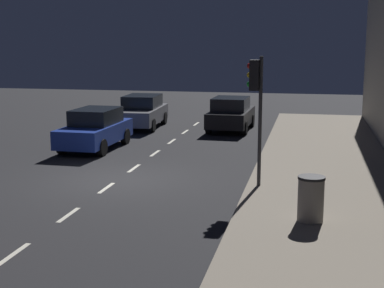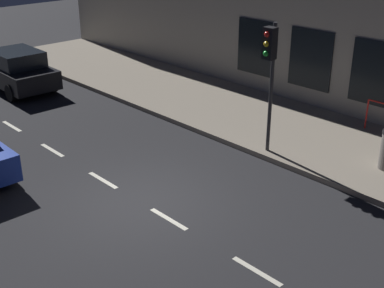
{
  "view_description": "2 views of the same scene",
  "coord_description": "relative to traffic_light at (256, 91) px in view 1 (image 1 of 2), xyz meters",
  "views": [
    {
      "loc": [
        5.69,
        -15.81,
        4.2
      ],
      "look_at": [
        2.38,
        -0.23,
        1.25
      ],
      "focal_mm": 52.29,
      "sensor_mm": 36.0,
      "label": 1
    },
    {
      "loc": [
        -6.55,
        -8.67,
        6.32
      ],
      "look_at": [
        1.42,
        -0.28,
        1.21
      ],
      "focal_mm": 48.49,
      "sensor_mm": 36.0,
      "label": 2
    }
  ],
  "objects": [
    {
      "name": "ground_plane",
      "position": [
        -4.21,
        0.34,
        -2.84
      ],
      "size": [
        60.0,
        60.0,
        0.0
      ],
      "primitive_type": "plane",
      "color": "#232326"
    },
    {
      "name": "sidewalk",
      "position": [
        2.04,
        0.34,
        -2.77
      ],
      "size": [
        4.5,
        32.0,
        0.15
      ],
      "color": "gray",
      "rests_on": "ground"
    },
    {
      "name": "parked_car_0",
      "position": [
        -2.18,
        10.65,
        -2.06
      ],
      "size": [
        1.96,
        3.98,
        1.58
      ],
      "rotation": [
        0.0,
        0.0,
        -0.03
      ],
      "color": "black",
      "rests_on": "ground"
    },
    {
      "name": "parked_car_2",
      "position": [
        -6.59,
        10.64,
        -2.05
      ],
      "size": [
        2.05,
        4.31,
        1.58
      ],
      "rotation": [
        0.0,
        0.0,
        3.19
      ],
      "color": "slate",
      "rests_on": "ground"
    },
    {
      "name": "lane_centre_line",
      "position": [
        -4.21,
        -0.66,
        -2.84
      ],
      "size": [
        0.12,
        27.2,
        0.01
      ],
      "color": "beige",
      "rests_on": "ground"
    },
    {
      "name": "parked_car_1",
      "position": [
        -6.75,
        4.95,
        -2.06
      ],
      "size": [
        1.88,
        4.13,
        1.58
      ],
      "rotation": [
        0.0,
        0.0,
        3.12
      ],
      "color": "#1E389E",
      "rests_on": "ground"
    },
    {
      "name": "trash_bin",
      "position": [
        1.58,
        -2.97,
        -2.17
      ],
      "size": [
        0.62,
        0.62,
        1.05
      ],
      "color": "slate",
      "rests_on": "sidewalk"
    },
    {
      "name": "traffic_light",
      "position": [
        0.0,
        0.0,
        0.0
      ],
      "size": [
        0.45,
        0.32,
        3.64
      ],
      "color": "#2D2D30",
      "rests_on": "sidewalk"
    }
  ]
}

